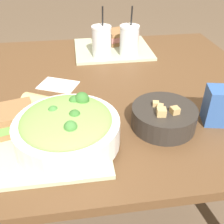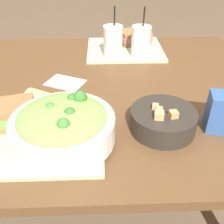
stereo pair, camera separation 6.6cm
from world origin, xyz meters
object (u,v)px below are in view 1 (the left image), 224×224
Objects in this scene: sandwich_near at (9,120)px; baguette_far at (107,34)px; soup_bowl at (164,116)px; drink_cup_dark at (102,42)px; drink_cup_red at (129,41)px; baguette_near at (48,106)px; napkin_folded at (58,85)px; sandwich_far at (120,36)px; salad_bowl at (67,127)px.

baguette_far is at bearing 47.82° from sandwich_near.
drink_cup_dark is at bearing 103.10° from soup_bowl.
drink_cup_red reaches higher than baguette_far.
drink_cup_red reaches higher than baguette_near.
napkin_folded is at bearing -129.98° from drink_cup_dark.
napkin_folded is at bearing -144.03° from drink_cup_red.
sandwich_far is at bearing 55.92° from drink_cup_dark.
salad_bowl reaches higher than soup_bowl.
soup_bowl is 0.53m from drink_cup_red.
drink_cup_red is (0.12, 0.00, -0.00)m from drink_cup_dark.
drink_cup_dark reaches higher than baguette_far.
baguette_far is at bearing 75.29° from salad_bowl.
salad_bowl is at bearing -105.04° from drink_cup_dark.
drink_cup_red is (0.44, 0.50, 0.03)m from sandwich_near.
sandwich_near is at bearing 163.00° from baguette_far.
sandwich_far is 0.51m from napkin_folded.
drink_cup_dark is at bearing -143.90° from sandwich_far.
sandwich_near is 0.30m from napkin_folded.
soup_bowl is 0.87× the size of drink_cup_dark.
baguette_near is at bearing -96.25° from napkin_folded.
soup_bowl is at bearing -90.14° from drink_cup_red.
baguette_far is (0.21, 0.79, -0.02)m from salad_bowl.
napkin_folded is (0.13, 0.26, -0.04)m from sandwich_near.
salad_bowl is at bearing -128.53° from baguette_near.
sandwich_near is 0.67m from drink_cup_red.
drink_cup_dark reaches higher than salad_bowl.
soup_bowl is 0.54m from drink_cup_dark.
soup_bowl is at bearing -76.90° from drink_cup_dark.
napkin_folded is at bearing 96.30° from salad_bowl.
baguette_near is at bearing -138.50° from sandwich_far.
soup_bowl is 0.44m from napkin_folded.
salad_bowl is at bearing -115.83° from drink_cup_red.
sandwich_near is at bearing 148.89° from baguette_near.
baguette_far is 0.71× the size of drink_cup_red.
drink_cup_dark is (0.16, 0.58, 0.01)m from salad_bowl.
napkin_folded is (-0.32, 0.30, -0.03)m from soup_bowl.
salad_bowl is 1.80× the size of baguette_far.
baguette_far is 0.51m from napkin_folded.
sandwich_far is 1.09× the size of napkin_folded.
drink_cup_dark is at bearing 176.81° from baguette_far.
sandwich_near is 0.12m from baguette_near.
drink_cup_red is at bearing 89.86° from soup_bowl.
soup_bowl is 0.70m from sandwich_far.
salad_bowl is 0.64m from drink_cup_red.
sandwich_far reaches higher than baguette_far.
soup_bowl is 0.88× the size of drink_cup_red.
drink_cup_dark is (0.32, 0.50, 0.03)m from sandwich_near.
salad_bowl is 0.79m from sandwich_far.
napkin_folded is (0.02, 0.20, -0.04)m from baguette_near.
sandwich_near is at bearing 175.65° from soup_bowl.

